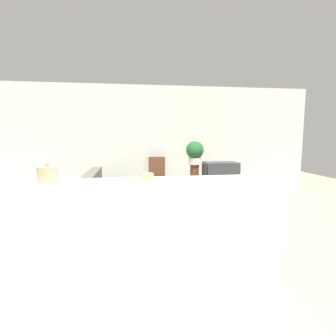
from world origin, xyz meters
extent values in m
plane|color=tan|center=(0.00, 0.00, 0.00)|extent=(14.00, 14.00, 0.00)
cube|color=silver|center=(0.00, 3.43, 1.35)|extent=(9.00, 0.06, 2.70)
cube|color=#605B51|center=(-0.41, 1.84, 0.20)|extent=(0.94, 1.99, 0.40)
cube|color=#605B51|center=(-0.78, 1.84, 0.61)|extent=(0.20, 1.99, 0.43)
cube|color=#605B51|center=(-0.41, 0.92, 0.29)|extent=(0.94, 0.16, 0.57)
cube|color=#605B51|center=(-0.41, 2.76, 0.29)|extent=(0.94, 0.16, 0.57)
cube|color=brown|center=(1.81, 2.19, 0.21)|extent=(0.71, 0.58, 0.42)
cube|color=#333338|center=(1.81, 2.19, 0.69)|extent=(0.68, 0.44, 0.54)
cube|color=black|center=(1.46, 2.19, 0.69)|extent=(0.02, 0.36, 0.42)
cube|color=brown|center=(0.57, 2.98, 0.45)|extent=(0.44, 0.44, 0.04)
cube|color=brown|center=(0.57, 3.18, 0.73)|extent=(0.40, 0.04, 0.53)
cylinder|color=brown|center=(0.38, 2.79, 0.21)|extent=(0.04, 0.04, 0.43)
cylinder|color=brown|center=(0.76, 2.79, 0.21)|extent=(0.04, 0.04, 0.43)
cylinder|color=brown|center=(0.38, 3.17, 0.21)|extent=(0.04, 0.04, 0.43)
cylinder|color=brown|center=(0.76, 3.17, 0.21)|extent=(0.04, 0.04, 0.43)
cylinder|color=brown|center=(1.39, 2.73, 0.43)|extent=(0.20, 0.20, 0.86)
cylinder|color=white|center=(1.39, 2.73, 0.93)|extent=(0.27, 0.27, 0.15)
sphere|color=#23602D|center=(1.39, 2.73, 1.18)|extent=(0.40, 0.40, 0.40)
cube|color=white|center=(0.00, -0.45, 0.54)|extent=(2.94, 0.44, 1.07)
cylinder|color=tan|center=(-0.83, -0.45, 1.15)|extent=(0.18, 0.18, 0.16)
sphere|color=tan|center=(-0.83, -0.45, 1.25)|extent=(0.04, 0.04, 0.04)
cylinder|color=tan|center=(0.11, -0.45, 1.11)|extent=(0.12, 0.12, 0.07)
camera|label=1|loc=(-0.06, -3.01, 1.52)|focal=28.00mm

